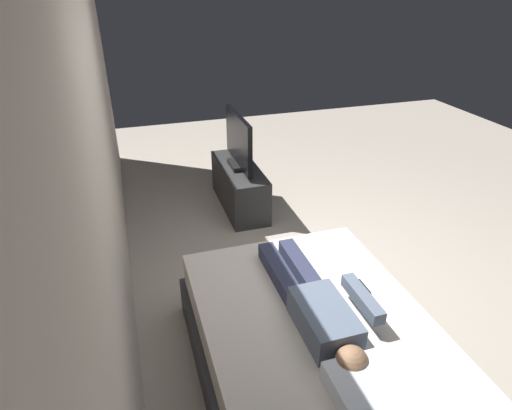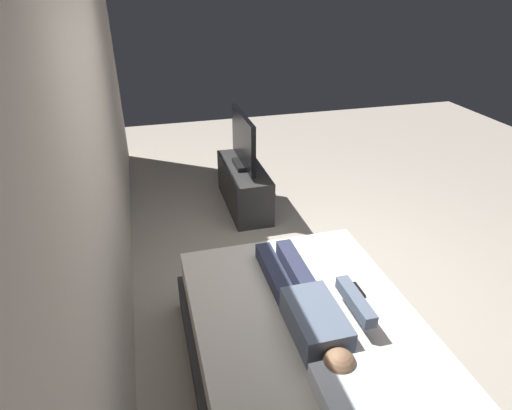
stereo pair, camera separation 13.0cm
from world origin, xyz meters
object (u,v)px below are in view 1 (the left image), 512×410
object	(u,v)px
bed	(314,352)
tv_stand	(239,187)
remote	(362,287)
tv	(239,142)
pillow	(373,400)
person	(317,306)

from	to	relation	value
bed	tv_stand	bearing A→B (deg)	-4.44
remote	tv	size ratio (longest dim) A/B	0.17
bed	pillow	bearing A→B (deg)	180.00
bed	remote	size ratio (longest dim) A/B	12.81
bed	person	bearing A→B (deg)	-15.30
remote	tv_stand	distance (m)	2.35
person	tv_stand	xyz separation A→B (m)	(2.47, -0.19, -0.37)
pillow	tv	size ratio (longest dim) A/B	0.55
person	tv	world-z (taller)	tv
person	tv_stand	bearing A→B (deg)	-4.31
pillow	tv_stand	bearing A→B (deg)	-3.54
pillow	person	xyz separation A→B (m)	(0.67, -0.01, 0.02)
bed	pillow	xyz separation A→B (m)	(-0.64, 0.00, 0.34)
tv	person	bearing A→B (deg)	175.69
bed	pillow	distance (m)	0.72
pillow	tv	bearing A→B (deg)	-3.54
remote	tv_stand	world-z (taller)	remote
person	pillow	bearing A→B (deg)	179.32
tv_stand	tv	distance (m)	0.53
bed	tv_stand	world-z (taller)	bed
person	tv	size ratio (longest dim) A/B	1.43
bed	tv	distance (m)	2.56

